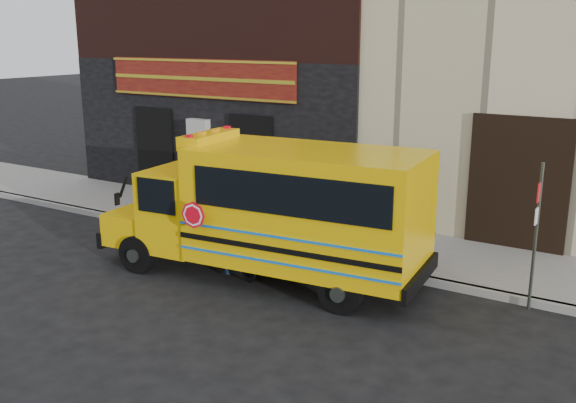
% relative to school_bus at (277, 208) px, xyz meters
% --- Properties ---
extents(ground, '(120.00, 120.00, 0.00)m').
position_rel_school_bus_xyz_m(ground, '(-0.28, -1.27, -1.51)').
color(ground, black).
rests_on(ground, ground).
extents(curb, '(40.00, 0.20, 0.15)m').
position_rel_school_bus_xyz_m(curb, '(-0.28, 1.33, -1.43)').
color(curb, gray).
rests_on(curb, ground).
extents(sidewalk, '(40.00, 3.00, 0.15)m').
position_rel_school_bus_xyz_m(sidewalk, '(-0.28, 2.83, -1.43)').
color(sidewalk, slate).
rests_on(sidewalk, ground).
extents(school_bus, '(7.06, 2.79, 2.92)m').
position_rel_school_bus_xyz_m(school_bus, '(0.00, 0.00, 0.00)').
color(school_bus, black).
rests_on(school_bus, ground).
extents(sign_pole, '(0.06, 0.24, 2.73)m').
position_rel_school_bus_xyz_m(sign_pole, '(4.71, 1.12, 0.01)').
color(sign_pole, '#373D38').
rests_on(sign_pole, ground).
extents(bicycle, '(1.65, 1.06, 0.97)m').
position_rel_school_bus_xyz_m(bicycle, '(-0.87, -0.27, -1.03)').
color(bicycle, black).
rests_on(bicycle, ground).
extents(cyclist, '(0.60, 0.68, 1.57)m').
position_rel_school_bus_xyz_m(cyclist, '(-0.92, -0.28, -0.73)').
color(cyclist, black).
rests_on(cyclist, ground).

